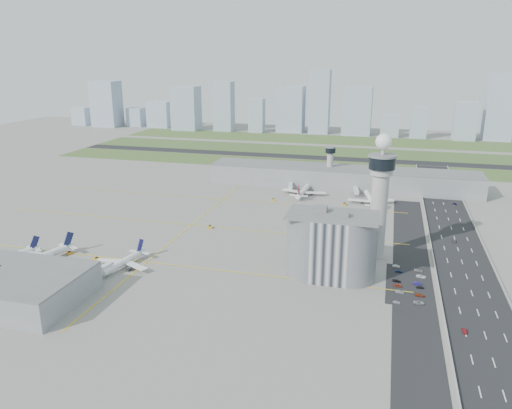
% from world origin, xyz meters
% --- Properties ---
extents(ground, '(1000.00, 1000.00, 0.00)m').
position_xyz_m(ground, '(0.00, 0.00, 0.00)').
color(ground, gray).
extents(grass_strip_0, '(480.00, 50.00, 0.08)m').
position_xyz_m(grass_strip_0, '(-20.00, 225.00, 0.04)').
color(grass_strip_0, '#475D2C').
rests_on(grass_strip_0, ground).
extents(grass_strip_1, '(480.00, 60.00, 0.08)m').
position_xyz_m(grass_strip_1, '(-20.00, 300.00, 0.04)').
color(grass_strip_1, '#46602D').
rests_on(grass_strip_1, ground).
extents(grass_strip_2, '(480.00, 70.00, 0.08)m').
position_xyz_m(grass_strip_2, '(-20.00, 380.00, 0.04)').
color(grass_strip_2, '#4C6831').
rests_on(grass_strip_2, ground).
extents(runway, '(480.00, 22.00, 0.10)m').
position_xyz_m(runway, '(-20.00, 262.00, 0.06)').
color(runway, black).
rests_on(runway, ground).
extents(highway, '(28.00, 500.00, 0.10)m').
position_xyz_m(highway, '(115.00, 0.00, 0.05)').
color(highway, black).
rests_on(highway, ground).
extents(barrier_left, '(0.60, 500.00, 1.20)m').
position_xyz_m(barrier_left, '(101.00, 0.00, 0.60)').
color(barrier_left, '#9E9E99').
rests_on(barrier_left, ground).
extents(barrier_right, '(0.60, 500.00, 1.20)m').
position_xyz_m(barrier_right, '(129.00, 0.00, 0.60)').
color(barrier_right, '#9E9E99').
rests_on(barrier_right, ground).
extents(landside_road, '(18.00, 260.00, 0.08)m').
position_xyz_m(landside_road, '(90.00, -10.00, 0.04)').
color(landside_road, black).
rests_on(landside_road, ground).
extents(parking_lot, '(20.00, 44.00, 0.10)m').
position_xyz_m(parking_lot, '(88.00, -22.00, 0.05)').
color(parking_lot, black).
rests_on(parking_lot, ground).
extents(taxiway_line_h_0, '(260.00, 0.60, 0.01)m').
position_xyz_m(taxiway_line_h_0, '(-40.00, -30.00, 0.01)').
color(taxiway_line_h_0, yellow).
rests_on(taxiway_line_h_0, ground).
extents(taxiway_line_h_1, '(260.00, 0.60, 0.01)m').
position_xyz_m(taxiway_line_h_1, '(-40.00, 30.00, 0.01)').
color(taxiway_line_h_1, yellow).
rests_on(taxiway_line_h_1, ground).
extents(taxiway_line_h_2, '(260.00, 0.60, 0.01)m').
position_xyz_m(taxiway_line_h_2, '(-40.00, 90.00, 0.01)').
color(taxiway_line_h_2, yellow).
rests_on(taxiway_line_h_2, ground).
extents(taxiway_line_v, '(0.60, 260.00, 0.01)m').
position_xyz_m(taxiway_line_v, '(-40.00, 30.00, 0.01)').
color(taxiway_line_v, yellow).
rests_on(taxiway_line_v, ground).
extents(control_tower, '(14.00, 14.00, 64.50)m').
position_xyz_m(control_tower, '(72.00, 8.00, 35.04)').
color(control_tower, '#ADAAA5').
rests_on(control_tower, ground).
extents(secondary_tower, '(8.60, 8.60, 31.90)m').
position_xyz_m(secondary_tower, '(30.00, 150.00, 18.80)').
color(secondary_tower, '#ADAAA5').
rests_on(secondary_tower, ground).
extents(admin_building, '(42.00, 24.00, 33.50)m').
position_xyz_m(admin_building, '(51.99, -22.00, 15.30)').
color(admin_building, '#B2B2B7').
rests_on(admin_building, ground).
extents(terminal_pier, '(210.00, 32.00, 15.80)m').
position_xyz_m(terminal_pier, '(40.00, 148.00, 7.90)').
color(terminal_pier, gray).
rests_on(terminal_pier, ground).
extents(airplane_near_a, '(40.88, 43.63, 9.74)m').
position_xyz_m(airplane_near_a, '(-108.08, -48.97, 4.87)').
color(airplane_near_a, white).
rests_on(airplane_near_a, ground).
extents(airplane_near_b, '(44.22, 48.15, 11.16)m').
position_xyz_m(airplane_near_b, '(-91.12, -45.17, 5.58)').
color(airplane_near_b, white).
rests_on(airplane_near_b, ground).
extents(airplane_near_c, '(35.43, 39.84, 9.93)m').
position_xyz_m(airplane_near_c, '(-48.37, -40.49, 4.97)').
color(airplane_near_c, white).
rests_on(airplane_near_c, ground).
extents(airplane_far_a, '(36.01, 41.61, 11.11)m').
position_xyz_m(airplane_far_a, '(14.95, 118.54, 5.56)').
color(airplane_far_a, white).
rests_on(airplane_far_a, ground).
extents(airplane_far_b, '(40.94, 45.40, 10.95)m').
position_xyz_m(airplane_far_b, '(64.79, 107.84, 5.48)').
color(airplane_far_b, white).
rests_on(airplane_far_b, ground).
extents(jet_bridge_near_1, '(5.39, 14.31, 5.70)m').
position_xyz_m(jet_bridge_near_1, '(-83.00, -61.00, 2.85)').
color(jet_bridge_near_1, silver).
rests_on(jet_bridge_near_1, ground).
extents(jet_bridge_near_2, '(5.39, 14.31, 5.70)m').
position_xyz_m(jet_bridge_near_2, '(-53.00, -61.00, 2.85)').
color(jet_bridge_near_2, silver).
rests_on(jet_bridge_near_2, ground).
extents(jet_bridge_far_0, '(5.39, 14.31, 5.70)m').
position_xyz_m(jet_bridge_far_0, '(2.00, 132.00, 2.85)').
color(jet_bridge_far_0, silver).
rests_on(jet_bridge_far_0, ground).
extents(jet_bridge_far_1, '(5.39, 14.31, 5.70)m').
position_xyz_m(jet_bridge_far_1, '(52.00, 132.00, 2.85)').
color(jet_bridge_far_1, silver).
rests_on(jet_bridge_far_1, ground).
extents(tug_0, '(4.30, 3.69, 2.10)m').
position_xyz_m(tug_0, '(-100.35, -47.66, 1.05)').
color(tug_0, yellow).
rests_on(tug_0, ground).
extents(tug_1, '(2.43, 3.12, 1.63)m').
position_xyz_m(tug_1, '(-84.52, -31.01, 0.81)').
color(tug_1, orange).
rests_on(tug_1, ground).
extents(tug_2, '(3.39, 2.50, 1.85)m').
position_xyz_m(tug_2, '(-65.75, -34.81, 0.92)').
color(tug_2, '#F0AC00').
rests_on(tug_2, ground).
extents(tug_3, '(3.40, 3.96, 1.94)m').
position_xyz_m(tug_3, '(-27.02, 27.44, 0.97)').
color(tug_3, gold).
rests_on(tug_3, ground).
extents(tug_4, '(3.29, 2.83, 1.61)m').
position_xyz_m(tug_4, '(-3.65, 96.24, 0.80)').
color(tug_4, gold).
rests_on(tug_4, ground).
extents(tug_5, '(2.39, 3.33, 1.86)m').
position_xyz_m(tug_5, '(47.26, 98.23, 0.93)').
color(tug_5, orange).
rests_on(tug_5, ground).
extents(car_lot_0, '(3.33, 1.68, 1.09)m').
position_xyz_m(car_lot_0, '(82.81, -42.32, 0.54)').
color(car_lot_0, '#B8B2C5').
rests_on(car_lot_0, ground).
extents(car_lot_1, '(3.82, 1.46, 1.24)m').
position_xyz_m(car_lot_1, '(84.18, -32.19, 0.62)').
color(car_lot_1, slate).
rests_on(car_lot_1, ground).
extents(car_lot_2, '(3.94, 1.85, 1.09)m').
position_xyz_m(car_lot_2, '(83.34, -25.60, 0.54)').
color(car_lot_2, '#AA3621').
rests_on(car_lot_2, ground).
extents(car_lot_3, '(3.91, 2.04, 1.08)m').
position_xyz_m(car_lot_3, '(82.85, -20.76, 0.54)').
color(car_lot_3, black).
rests_on(car_lot_3, ground).
extents(car_lot_4, '(3.58, 1.65, 1.19)m').
position_xyz_m(car_lot_4, '(83.88, -9.54, 0.59)').
color(car_lot_4, navy).
rests_on(car_lot_4, ground).
extents(car_lot_5, '(3.54, 1.48, 1.14)m').
position_xyz_m(car_lot_5, '(82.57, -3.32, 0.57)').
color(car_lot_5, silver).
rests_on(car_lot_5, ground).
extents(car_lot_6, '(4.76, 2.59, 1.27)m').
position_xyz_m(car_lot_6, '(91.94, -40.56, 0.63)').
color(car_lot_6, '#A6A7AE').
rests_on(car_lot_6, ground).
extents(car_lot_7, '(4.29, 1.94, 1.22)m').
position_xyz_m(car_lot_7, '(92.60, -33.10, 0.61)').
color(car_lot_7, maroon).
rests_on(car_lot_7, ground).
extents(car_lot_8, '(3.47, 1.62, 1.15)m').
position_xyz_m(car_lot_8, '(93.09, -24.96, 0.57)').
color(car_lot_8, black).
rests_on(car_lot_8, ground).
extents(car_lot_9, '(3.88, 1.47, 1.27)m').
position_xyz_m(car_lot_9, '(92.12, -21.28, 0.63)').
color(car_lot_9, navy).
rests_on(car_lot_9, ground).
extents(car_lot_10, '(4.87, 2.76, 1.28)m').
position_xyz_m(car_lot_10, '(94.02, -12.92, 0.64)').
color(car_lot_10, white).
rests_on(car_lot_10, ground).
extents(car_lot_11, '(4.14, 1.87, 1.18)m').
position_xyz_m(car_lot_11, '(93.10, -6.02, 0.59)').
color(car_lot_11, '#949495').
rests_on(car_lot_11, ground).
extents(car_hw_0, '(1.78, 3.94, 1.31)m').
position_xyz_m(car_hw_0, '(107.74, -59.67, 0.66)').
color(car_hw_0, '#A92026').
rests_on(car_hw_0, ground).
extents(car_hw_1, '(1.76, 4.07, 1.30)m').
position_xyz_m(car_hw_1, '(114.22, 41.44, 0.65)').
color(car_hw_1, '#29282E').
rests_on(car_hw_1, ground).
extents(car_hw_2, '(2.33, 4.16, 1.10)m').
position_xyz_m(car_hw_2, '(122.34, 119.72, 0.55)').
color(car_hw_2, '#14144E').
rests_on(car_hw_2, ground).
extents(car_hw_4, '(1.55, 3.37, 1.12)m').
position_xyz_m(car_hw_4, '(108.87, 177.81, 0.56)').
color(car_hw_4, '#96979C').
rests_on(car_hw_4, ground).
extents(skyline_bldg_0, '(24.05, 19.24, 26.50)m').
position_xyz_m(skyline_bldg_0, '(-377.77, 421.70, 13.25)').
color(skyline_bldg_0, '#9EADC1').
rests_on(skyline_bldg_0, ground).
extents(skyline_bldg_1, '(37.63, 30.10, 65.60)m').
position_xyz_m(skyline_bldg_1, '(-331.22, 417.61, 32.80)').
color(skyline_bldg_1, '#9EADC1').
rests_on(skyline_bldg_1, ground).
extents(skyline_bldg_2, '(22.81, 18.25, 26.79)m').
position_xyz_m(skyline_bldg_2, '(-291.25, 430.16, 13.39)').
color(skyline_bldg_2, '#9EADC1').
rests_on(skyline_bldg_2, ground).
extents(skyline_bldg_3, '(32.30, 25.84, 36.93)m').
position_xyz_m(skyline_bldg_3, '(-252.58, 431.35, 18.47)').
color(skyline_bldg_3, '#9EADC1').
rests_on(skyline_bldg_3, ground).
extents(skyline_bldg_4, '(35.81, 28.65, 60.36)m').
position_xyz_m(skyline_bldg_4, '(-204.47, 415.19, 30.18)').
color(skyline_bldg_4, '#9EADC1').
rests_on(skyline_bldg_4, ground).
extents(skyline_bldg_5, '(25.49, 20.39, 66.89)m').
position_xyz_m(skyline_bldg_5, '(-150.11, 419.66, 33.44)').
color(skyline_bldg_5, '#9EADC1').
rests_on(skyline_bldg_5, ground).
extents(skyline_bldg_6, '(20.04, 16.03, 45.20)m').
position_xyz_m(skyline_bldg_6, '(-102.68, 417.90, 22.60)').
color(skyline_bldg_6, '#9EADC1').
rests_on(skyline_bldg_6, ground).
extents(skyline_bldg_7, '(35.76, 28.61, 61.22)m').
position_xyz_m(skyline_bldg_7, '(-59.44, 436.89, 30.61)').
color(skyline_bldg_7, '#9EADC1').
rests_on(skyline_bldg_7, ground).
extents(skyline_bldg_8, '(26.33, 21.06, 83.39)m').
position_xyz_m(skyline_bldg_8, '(-19.42, 431.56, 41.69)').
color(skyline_bldg_8, '#9EADC1').
rests_on(skyline_bldg_8, ground).
extents(skyline_bldg_9, '(36.96, 29.57, 62.11)m').
position_xyz_m(skyline_bldg_9, '(30.27, 432.32, 31.06)').
color(skyline_bldg_9, '#9EADC1').
rests_on(skyline_bldg_9, ground).
extents(skyline_bldg_10, '(23.01, 18.41, 27.75)m').
position_xyz_m(skyline_bldg_10, '(73.27, 423.68, 13.87)').
color(skyline_bldg_10, '#9EADC1').
rests_on(skyline_bldg_10, ground).
extents(skyline_bldg_11, '(20.22, 16.18, 38.97)m').
position_xyz_m(skyline_bldg_11, '(108.28, 423.34, 19.48)').
color(skyline_bldg_11, '#9EADC1').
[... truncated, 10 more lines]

